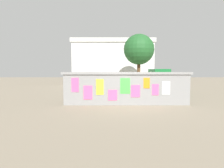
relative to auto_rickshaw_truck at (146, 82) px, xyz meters
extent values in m
plane|color=gray|center=(-1.76, 3.63, -0.90)|extent=(60.00, 60.00, 0.00)
cube|color=gray|center=(-1.76, -4.37, -0.12)|extent=(6.37, 0.30, 1.55)
cube|color=gray|center=(-1.76, -4.37, 0.71)|extent=(6.57, 0.42, 0.12)
cube|color=#F9599E|center=(-4.35, -4.53, 0.13)|extent=(0.37, 0.03, 0.71)
cube|color=#F9599E|center=(-3.71, -4.53, -0.25)|extent=(0.44, 0.02, 0.70)
cube|color=yellow|center=(-3.10, -4.53, 0.03)|extent=(0.38, 0.03, 0.79)
cube|color=#F9599E|center=(-2.47, -4.53, -0.38)|extent=(0.45, 0.01, 0.54)
cube|color=#4CD84C|center=(-1.84, -4.53, 0.09)|extent=(0.49, 0.02, 0.77)
cube|color=#F9599E|center=(-1.32, -4.53, -0.18)|extent=(0.45, 0.01, 0.61)
cube|color=orange|center=(-0.77, -4.53, 0.23)|extent=(0.31, 0.03, 0.53)
cube|color=#F9599E|center=(-0.33, -4.53, -0.11)|extent=(0.34, 0.03, 0.56)
cube|color=silver|center=(0.20, -4.53, -0.02)|extent=(0.42, 0.03, 0.66)
cylinder|color=black|center=(1.00, 0.79, -0.55)|extent=(0.72, 0.29, 0.70)
cylinder|color=black|center=(1.17, -0.50, -0.55)|extent=(0.72, 0.29, 0.70)
cylinder|color=black|center=(-1.48, 0.46, -0.55)|extent=(0.72, 0.29, 0.70)
cylinder|color=black|center=(-1.31, -0.83, -0.55)|extent=(0.72, 0.29, 0.70)
cube|color=#197233|center=(0.98, 0.13, 0.20)|extent=(1.39, 1.65, 1.50)
cube|color=gray|center=(-0.80, -0.11, -0.10)|extent=(2.58, 1.80, 0.90)
cylinder|color=black|center=(-2.82, -2.44, -0.60)|extent=(0.61, 0.22, 0.60)
cylinder|color=black|center=(-4.10, -2.70, -0.60)|extent=(0.61, 0.24, 0.60)
cube|color=#1933A5|center=(-3.46, -2.57, -0.32)|extent=(1.03, 0.43, 0.32)
cube|color=black|center=(-3.66, -2.61, -0.14)|extent=(0.59, 0.33, 0.10)
cube|color=#262626|center=(-2.92, -2.46, -0.05)|extent=(0.15, 0.56, 0.03)
cylinder|color=black|center=(-4.70, -0.28, -0.57)|extent=(0.65, 0.19, 0.66)
cylinder|color=black|center=(-3.68, -0.53, -0.57)|extent=(0.65, 0.19, 0.66)
cube|color=silver|center=(-4.19, -0.40, -0.39)|extent=(0.93, 0.26, 0.06)
cylinder|color=silver|center=(-4.04, -0.44, -0.17)|extent=(0.04, 0.04, 0.40)
cube|color=black|center=(-4.04, -0.44, 0.03)|extent=(0.21, 0.12, 0.05)
cube|color=black|center=(-4.65, -0.29, -0.02)|extent=(0.14, 0.44, 0.03)
cylinder|color=#BF6626|center=(-2.04, -3.50, -0.50)|extent=(0.12, 0.12, 0.80)
cylinder|color=#BF6626|center=(-1.87, -3.57, -0.50)|extent=(0.12, 0.12, 0.80)
cylinder|color=#338CBF|center=(-1.95, -3.53, 0.20)|extent=(0.45, 0.45, 0.60)
sphere|color=#8C664C|center=(-1.95, -3.53, 0.61)|extent=(0.22, 0.22, 0.22)
cylinder|color=purple|center=(-1.26, -2.84, -0.50)|extent=(0.12, 0.12, 0.80)
cylinder|color=purple|center=(-1.14, -2.71, -0.50)|extent=(0.12, 0.12, 0.80)
cylinder|color=yellow|center=(-1.20, -2.77, 0.20)|extent=(0.48, 0.48, 0.60)
sphere|color=#8C664C|center=(-1.20, -2.77, 0.61)|extent=(0.22, 0.22, 0.22)
cylinder|color=brown|center=(0.25, 5.75, 0.49)|extent=(0.34, 0.34, 2.79)
sphere|color=#245F29|center=(0.25, 5.75, 2.98)|extent=(3.11, 3.11, 3.11)
cube|color=silver|center=(-2.37, 13.20, 1.72)|extent=(10.30, 6.53, 5.25)
cube|color=silver|center=(-2.37, 13.20, 4.60)|extent=(10.60, 6.83, 0.50)
camera|label=1|loc=(-2.50, -14.16, 0.88)|focal=31.03mm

